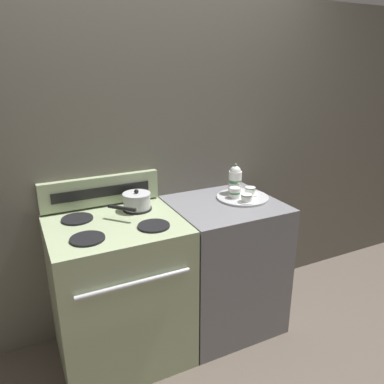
# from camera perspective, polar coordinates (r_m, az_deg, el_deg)

# --- Properties ---
(ground_plane) EXTENTS (6.00, 6.00, 0.00)m
(ground_plane) POSITION_cam_1_polar(r_m,az_deg,el_deg) (2.75, -2.81, -20.98)
(ground_plane) COLOR brown
(wall_back) EXTENTS (6.00, 0.05, 2.20)m
(wall_back) POSITION_cam_1_polar(r_m,az_deg,el_deg) (2.52, -6.36, 3.51)
(wall_back) COLOR #666056
(wall_back) RESTS_ON ground
(stove) EXTENTS (0.76, 0.67, 0.92)m
(stove) POSITION_cam_1_polar(r_m,az_deg,el_deg) (2.39, -10.95, -14.66)
(stove) COLOR #9EAD84
(stove) RESTS_ON ground
(control_panel) EXTENTS (0.74, 0.05, 0.18)m
(control_panel) POSITION_cam_1_polar(r_m,az_deg,el_deg) (2.41, -13.70, 0.17)
(control_panel) COLOR #9EAD84
(control_panel) RESTS_ON stove
(side_counter) EXTENTS (0.69, 0.64, 0.91)m
(side_counter) POSITION_cam_1_polar(r_m,az_deg,el_deg) (2.64, 4.84, -10.95)
(side_counter) COLOR slate
(side_counter) RESTS_ON ground
(saucepan) EXTENTS (0.28, 0.28, 0.12)m
(saucepan) POSITION_cam_1_polar(r_m,az_deg,el_deg) (2.33, -8.47, -1.31)
(saucepan) COLOR #B7B7BC
(saucepan) RESTS_ON stove
(serving_tray) EXTENTS (0.35, 0.35, 0.01)m
(serving_tray) POSITION_cam_1_polar(r_m,az_deg,el_deg) (2.54, 7.71, -0.80)
(serving_tray) COLOR #B2B2B7
(serving_tray) RESTS_ON side_counter
(teapot) EXTENTS (0.09, 0.14, 0.21)m
(teapot) POSITION_cam_1_polar(r_m,az_deg,el_deg) (2.57, 6.61, 1.92)
(teapot) COLOR white
(teapot) RESTS_ON serving_tray
(teacup_left) EXTENTS (0.11, 0.11, 0.05)m
(teacup_left) POSITION_cam_1_polar(r_m,az_deg,el_deg) (2.43, 8.30, -0.94)
(teacup_left) COLOR white
(teacup_left) RESTS_ON serving_tray
(teacup_right) EXTENTS (0.11, 0.11, 0.05)m
(teacup_right) POSITION_cam_1_polar(r_m,az_deg,el_deg) (2.57, 8.85, 0.17)
(teacup_right) COLOR white
(teacup_right) RESTS_ON serving_tray
(creamer_jug) EXTENTS (0.07, 0.07, 0.07)m
(creamer_jug) POSITION_cam_1_polar(r_m,az_deg,el_deg) (2.50, 6.50, -0.08)
(creamer_jug) COLOR white
(creamer_jug) RESTS_ON serving_tray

